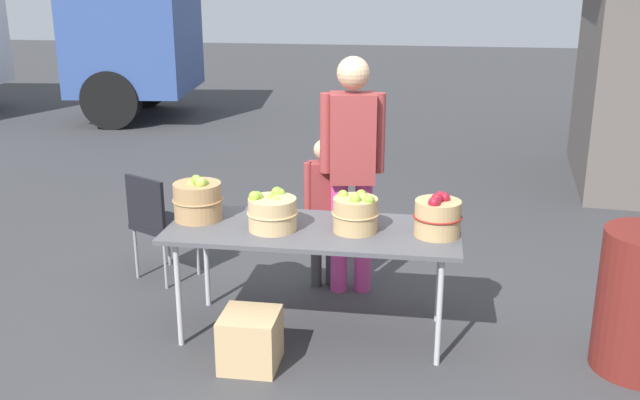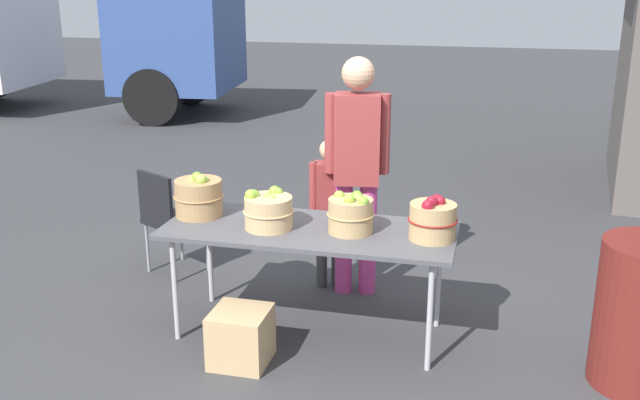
{
  "view_description": "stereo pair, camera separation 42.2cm",
  "coord_description": "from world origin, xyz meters",
  "px_view_note": "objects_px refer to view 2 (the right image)",
  "views": [
    {
      "loc": [
        0.73,
        -4.39,
        2.35
      ],
      "look_at": [
        0.0,
        0.3,
        0.85
      ],
      "focal_mm": 40.85,
      "sensor_mm": 36.0,
      "label": 1
    },
    {
      "loc": [
        1.14,
        -4.3,
        2.35
      ],
      "look_at": [
        0.0,
        0.3,
        0.85
      ],
      "focal_mm": 40.85,
      "sensor_mm": 36.0,
      "label": 2
    }
  ],
  "objects_px": {
    "apple_basket_green_1": "(268,211)",
    "apple_basket_green_2": "(351,214)",
    "market_table": "(309,235)",
    "vendor_adult": "(357,159)",
    "produce_crate": "(241,337)",
    "apple_basket_green_0": "(199,197)",
    "folding_chair": "(168,214)",
    "apple_basket_red_0": "(433,220)",
    "child_customer": "(329,202)"
  },
  "relations": [
    {
      "from": "apple_basket_green_1",
      "to": "apple_basket_green_2",
      "type": "relative_size",
      "value": 1.08
    },
    {
      "from": "market_table",
      "to": "vendor_adult",
      "type": "xyz_separation_m",
      "value": [
        0.17,
        0.72,
        0.34
      ]
    },
    {
      "from": "market_table",
      "to": "produce_crate",
      "type": "height_order",
      "value": "market_table"
    },
    {
      "from": "apple_basket_green_0",
      "to": "folding_chair",
      "type": "xyz_separation_m",
      "value": [
        -0.55,
        0.63,
        -0.37
      ]
    },
    {
      "from": "market_table",
      "to": "apple_basket_green_2",
      "type": "xyz_separation_m",
      "value": [
        0.28,
        -0.0,
        0.17
      ]
    },
    {
      "from": "apple_basket_red_0",
      "to": "child_customer",
      "type": "height_order",
      "value": "child_customer"
    },
    {
      "from": "apple_basket_green_2",
      "to": "apple_basket_green_1",
      "type": "bearing_deg",
      "value": -174.54
    },
    {
      "from": "apple_basket_green_2",
      "to": "produce_crate",
      "type": "xyz_separation_m",
      "value": [
        -0.59,
        -0.48,
        -0.7
      ]
    },
    {
      "from": "apple_basket_green_1",
      "to": "apple_basket_green_2",
      "type": "height_order",
      "value": "apple_basket_green_2"
    },
    {
      "from": "market_table",
      "to": "folding_chair",
      "type": "distance_m",
      "value": 1.52
    },
    {
      "from": "apple_basket_green_2",
      "to": "folding_chair",
      "type": "xyz_separation_m",
      "value": [
        -1.62,
        0.7,
        -0.36
      ]
    },
    {
      "from": "apple_basket_green_2",
      "to": "child_customer",
      "type": "bearing_deg",
      "value": 112.36
    },
    {
      "from": "apple_basket_green_1",
      "to": "apple_basket_green_0",
      "type": "bearing_deg",
      "value": 166.88
    },
    {
      "from": "apple_basket_green_2",
      "to": "vendor_adult",
      "type": "xyz_separation_m",
      "value": [
        -0.11,
        0.73,
        0.18
      ]
    },
    {
      "from": "vendor_adult",
      "to": "produce_crate",
      "type": "xyz_separation_m",
      "value": [
        -0.48,
        -1.21,
        -0.87
      ]
    },
    {
      "from": "apple_basket_red_0",
      "to": "produce_crate",
      "type": "distance_m",
      "value": 1.4
    },
    {
      "from": "market_table",
      "to": "vendor_adult",
      "type": "height_order",
      "value": "vendor_adult"
    },
    {
      "from": "apple_basket_green_0",
      "to": "child_customer",
      "type": "height_order",
      "value": "child_customer"
    },
    {
      "from": "produce_crate",
      "to": "apple_basket_red_0",
      "type": "bearing_deg",
      "value": 23.39
    },
    {
      "from": "apple_basket_green_0",
      "to": "folding_chair",
      "type": "height_order",
      "value": "apple_basket_green_0"
    },
    {
      "from": "vendor_adult",
      "to": "apple_basket_green_1",
      "type": "bearing_deg",
      "value": 51.85
    },
    {
      "from": "apple_basket_green_2",
      "to": "vendor_adult",
      "type": "bearing_deg",
      "value": 98.32
    },
    {
      "from": "apple_basket_green_1",
      "to": "vendor_adult",
      "type": "height_order",
      "value": "vendor_adult"
    },
    {
      "from": "apple_basket_green_1",
      "to": "child_customer",
      "type": "height_order",
      "value": "child_customer"
    },
    {
      "from": "apple_basket_green_2",
      "to": "folding_chair",
      "type": "relative_size",
      "value": 0.35
    },
    {
      "from": "apple_basket_green_0",
      "to": "child_customer",
      "type": "distance_m",
      "value": 1.05
    },
    {
      "from": "apple_basket_green_0",
      "to": "apple_basket_green_2",
      "type": "xyz_separation_m",
      "value": [
        1.07,
        -0.07,
        -0.01
      ]
    },
    {
      "from": "apple_basket_green_2",
      "to": "child_customer",
      "type": "height_order",
      "value": "child_customer"
    },
    {
      "from": "vendor_adult",
      "to": "child_customer",
      "type": "distance_m",
      "value": 0.43
    },
    {
      "from": "apple_basket_green_0",
      "to": "apple_basket_green_1",
      "type": "bearing_deg",
      "value": -13.12
    },
    {
      "from": "child_customer",
      "to": "market_table",
      "type": "bearing_deg",
      "value": 71.66
    },
    {
      "from": "market_table",
      "to": "vendor_adult",
      "type": "bearing_deg",
      "value": 76.66
    },
    {
      "from": "apple_basket_green_2",
      "to": "apple_basket_red_0",
      "type": "xyz_separation_m",
      "value": [
        0.52,
        -0.0,
        0.01
      ]
    },
    {
      "from": "apple_basket_red_0",
      "to": "vendor_adult",
      "type": "distance_m",
      "value": 0.97
    },
    {
      "from": "apple_basket_green_0",
      "to": "vendor_adult",
      "type": "xyz_separation_m",
      "value": [
        0.96,
        0.65,
        0.17
      ]
    },
    {
      "from": "child_customer",
      "to": "produce_crate",
      "type": "bearing_deg",
      "value": 56.38
    },
    {
      "from": "vendor_adult",
      "to": "folding_chair",
      "type": "height_order",
      "value": "vendor_adult"
    },
    {
      "from": "apple_basket_red_0",
      "to": "produce_crate",
      "type": "bearing_deg",
      "value": -156.61
    },
    {
      "from": "vendor_adult",
      "to": "child_customer",
      "type": "height_order",
      "value": "vendor_adult"
    },
    {
      "from": "vendor_adult",
      "to": "produce_crate",
      "type": "height_order",
      "value": "vendor_adult"
    },
    {
      "from": "market_table",
      "to": "produce_crate",
      "type": "xyz_separation_m",
      "value": [
        -0.31,
        -0.49,
        -0.53
      ]
    },
    {
      "from": "child_customer",
      "to": "folding_chair",
      "type": "height_order",
      "value": "child_customer"
    },
    {
      "from": "apple_basket_green_1",
      "to": "vendor_adult",
      "type": "bearing_deg",
      "value": 61.17
    },
    {
      "from": "apple_basket_red_0",
      "to": "child_customer",
      "type": "xyz_separation_m",
      "value": [
        -0.84,
        0.79,
        -0.19
      ]
    },
    {
      "from": "apple_basket_green_0",
      "to": "apple_basket_red_0",
      "type": "height_order",
      "value": "apple_basket_green_0"
    },
    {
      "from": "apple_basket_green_1",
      "to": "folding_chair",
      "type": "height_order",
      "value": "apple_basket_green_1"
    },
    {
      "from": "apple_basket_green_2",
      "to": "child_customer",
      "type": "relative_size",
      "value": 0.26
    },
    {
      "from": "apple_basket_green_0",
      "to": "vendor_adult",
      "type": "relative_size",
      "value": 0.19
    },
    {
      "from": "folding_chair",
      "to": "vendor_adult",
      "type": "bearing_deg",
      "value": -151.35
    },
    {
      "from": "child_customer",
      "to": "produce_crate",
      "type": "distance_m",
      "value": 1.39
    }
  ]
}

